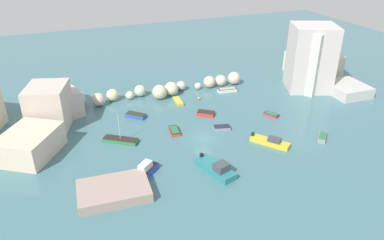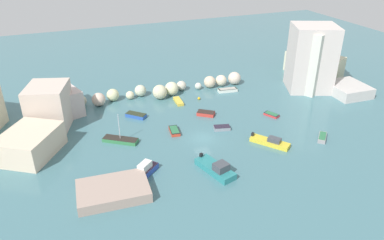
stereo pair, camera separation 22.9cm
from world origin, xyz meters
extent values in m
plane|color=#45737C|center=(0.00, 0.00, 0.00)|extent=(160.00, 160.00, 0.00)
cube|color=beige|center=(-25.07, 4.96, 1.84)|extent=(10.33, 10.89, 3.68)
cube|color=beige|center=(-21.76, 13.35, 3.55)|extent=(7.94, 8.58, 7.10)
cube|color=beige|center=(-19.73, 17.66, 2.30)|extent=(7.36, 9.06, 4.60)
cube|color=beige|center=(26.58, 9.70, 6.06)|extent=(5.88, 6.20, 12.13)
cube|color=silver|center=(34.43, 18.96, 2.44)|extent=(10.69, 10.88, 4.89)
cube|color=beige|center=(28.04, 11.01, 6.50)|extent=(10.62, 10.28, 13.01)
cube|color=beige|center=(33.17, 20.95, 2.24)|extent=(6.53, 5.76, 4.48)
cube|color=beige|center=(34.81, 19.86, 1.85)|extent=(10.19, 9.97, 3.70)
cube|color=beige|center=(34.41, 14.18, 2.43)|extent=(9.35, 8.89, 4.86)
cube|color=beige|center=(33.53, 5.52, 1.05)|extent=(7.13, 7.83, 2.09)
sphere|color=beige|center=(-19.03, 18.82, 1.14)|extent=(2.27, 2.27, 2.27)
sphere|color=beige|center=(-16.32, 19.43, 1.00)|extent=(2.01, 2.01, 2.01)
sphere|color=beige|center=(-13.25, 18.28, 1.25)|extent=(2.51, 2.51, 2.51)
sphere|color=beige|center=(-10.38, 19.60, 1.17)|extent=(2.35, 2.35, 2.35)
sphere|color=beige|center=(-7.19, 19.15, 0.80)|extent=(1.59, 1.59, 1.59)
sphere|color=beige|center=(-4.93, 19.83, 1.13)|extent=(2.26, 2.26, 2.26)
sphere|color=beige|center=(-1.75, 17.19, 1.39)|extent=(2.79, 2.79, 2.79)
sphere|color=beige|center=(0.94, 18.01, 1.35)|extent=(2.71, 2.71, 2.71)
sphere|color=beige|center=(3.56, 19.62, 0.99)|extent=(1.98, 1.98, 1.98)
sphere|color=beige|center=(6.96, 18.87, 0.69)|extent=(1.38, 1.38, 1.38)
sphere|color=beige|center=(9.54, 18.88, 1.22)|extent=(2.44, 2.44, 2.44)
sphere|color=beige|center=(12.13, 18.88, 1.16)|extent=(2.32, 2.32, 2.32)
sphere|color=beige|center=(15.11, 18.60, 1.34)|extent=(2.68, 2.68, 2.68)
cube|color=tan|center=(-15.75, -8.75, 0.67)|extent=(9.07, 6.35, 1.35)
sphere|color=gold|center=(5.10, 13.95, 0.26)|extent=(0.52, 0.52, 0.52)
cube|color=#347B47|center=(-12.30, 3.73, 0.29)|extent=(5.38, 4.44, 0.58)
cube|color=#28241F|center=(-12.30, 3.73, 0.61)|extent=(5.28, 4.36, 0.06)
cylinder|color=silver|center=(-12.30, 3.73, 2.67)|extent=(0.10, 0.10, 4.18)
cube|color=gray|center=(4.04, 1.55, 0.27)|extent=(2.91, 2.00, 0.55)
cube|color=#292132|center=(4.04, 1.55, 0.58)|extent=(2.85, 1.96, 0.06)
cube|color=#2B54AE|center=(-8.01, 11.13, 0.32)|extent=(3.57, 3.53, 0.63)
cube|color=#2A3220|center=(-8.01, 11.13, 0.66)|extent=(3.50, 3.46, 0.06)
cube|color=gold|center=(8.82, -5.39, 0.34)|extent=(4.94, 5.82, 0.67)
cube|color=#3F444C|center=(9.23, -5.94, 0.99)|extent=(2.09, 2.23, 0.63)
cube|color=black|center=(7.11, -3.10, 0.92)|extent=(0.57, 0.55, 0.50)
cube|color=teal|center=(-1.98, -8.83, 0.45)|extent=(3.84, 6.65, 0.89)
cube|color=#3F444C|center=(-1.65, -9.97, 1.41)|extent=(2.20, 2.06, 1.02)
cube|color=black|center=(-2.81, -5.95, 1.14)|extent=(0.52, 0.47, 0.50)
cube|color=red|center=(14.35, 2.82, 0.19)|extent=(2.23, 2.88, 0.38)
cube|color=#1A242E|center=(14.35, 2.82, 0.41)|extent=(2.18, 2.83, 0.06)
cube|color=#2D7047|center=(14.35, 2.82, 0.42)|extent=(1.89, 2.45, 0.08)
cube|color=#C6392F|center=(3.67, 7.33, 0.31)|extent=(3.36, 3.09, 0.63)
cube|color=#302420|center=(3.67, 7.33, 0.66)|extent=(3.29, 3.02, 0.06)
cube|color=#2E4DB1|center=(-11.38, -6.29, 0.39)|extent=(5.20, 4.75, 0.78)
cube|color=#2D2033|center=(-11.38, -6.29, 0.81)|extent=(5.09, 4.66, 0.06)
cube|color=silver|center=(-10.95, -5.92, 1.28)|extent=(2.25, 2.15, 1.01)
cube|color=black|center=(-13.35, -7.96, 1.03)|extent=(0.56, 0.57, 0.50)
cube|color=#CF4129|center=(-3.55, 3.48, 0.24)|extent=(1.81, 3.21, 0.48)
cube|color=black|center=(-3.55, 3.48, 0.51)|extent=(1.78, 3.14, 0.06)
cube|color=#2D7047|center=(-3.55, 3.48, 0.52)|extent=(1.54, 2.73, 0.08)
cube|color=gray|center=(17.32, -7.09, 0.30)|extent=(2.98, 3.03, 0.59)
cube|color=#2D7047|center=(17.32, -7.09, 0.63)|extent=(2.53, 2.57, 0.08)
cube|color=white|center=(12.01, 15.50, 0.30)|extent=(4.03, 1.79, 0.59)
cube|color=#252E28|center=(12.01, 15.50, 0.62)|extent=(3.95, 1.76, 0.06)
cube|color=#ADA89E|center=(12.01, 15.50, 0.63)|extent=(3.43, 1.52, 0.08)
cube|color=yellow|center=(0.93, 14.14, 0.27)|extent=(1.38, 3.60, 0.54)
camera|label=1|loc=(-20.24, -46.01, 29.37)|focal=34.52mm
camera|label=2|loc=(-20.02, -46.09, 29.37)|focal=34.52mm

